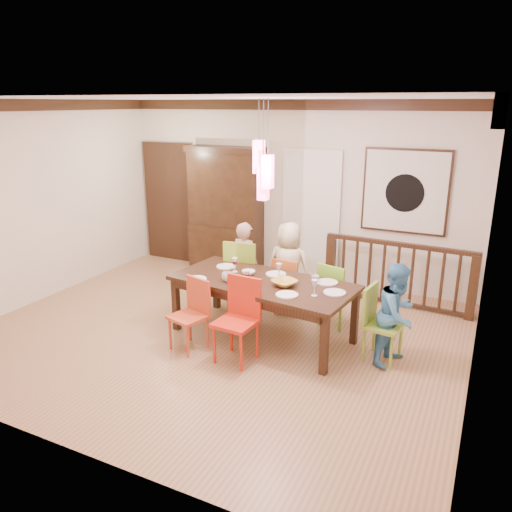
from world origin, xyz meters
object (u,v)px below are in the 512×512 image
at_px(dining_table, 263,287).
at_px(china_hutch, 226,210).
at_px(chair_far_left, 244,269).
at_px(chair_end_right, 384,320).
at_px(person_far_left, 245,265).
at_px(person_far_mid, 289,268).
at_px(person_end_right, 397,314).
at_px(balustrade, 397,273).

xyz_separation_m(dining_table, china_hutch, (-1.69, 2.10, 0.41)).
distance_m(chair_far_left, chair_end_right, 2.25).
xyz_separation_m(person_far_left, person_far_mid, (0.65, 0.06, 0.03)).
relative_size(person_far_mid, person_end_right, 1.10).
distance_m(chair_far_left, balustrade, 2.21).
bearing_deg(dining_table, chair_far_left, 137.30).
height_order(dining_table, person_end_right, person_end_right).
xyz_separation_m(chair_end_right, person_end_right, (0.14, 0.01, 0.09)).
xyz_separation_m(dining_table, balustrade, (1.32, 1.76, -0.17)).
distance_m(chair_end_right, person_end_right, 0.16).
xyz_separation_m(person_far_mid, person_end_right, (1.65, -0.82, -0.06)).
bearing_deg(chair_far_left, dining_table, 122.82).
relative_size(dining_table, balustrade, 1.09).
distance_m(china_hutch, person_end_right, 3.94).
xyz_separation_m(chair_far_left, china_hutch, (-1.05, 1.36, 0.50)).
bearing_deg(person_far_mid, china_hutch, -38.86).
height_order(china_hutch, person_far_left, china_hutch).
xyz_separation_m(dining_table, chair_far_left, (-0.64, 0.74, -0.08)).
bearing_deg(dining_table, china_hutch, 135.51).
relative_size(chair_far_left, person_end_right, 0.87).
height_order(chair_end_right, person_far_mid, person_far_mid).
bearing_deg(chair_end_right, person_far_mid, 68.94).
bearing_deg(dining_table, person_far_mid, 97.61).
height_order(balustrade, person_far_mid, person_far_mid).
bearing_deg(person_end_right, balustrade, 28.37).
bearing_deg(chair_far_left, person_end_right, 155.34).
height_order(chair_far_left, chair_end_right, chair_far_left).
bearing_deg(chair_end_right, dining_table, 99.55).
bearing_deg(china_hutch, dining_table, -51.20).
height_order(person_far_mid, person_end_right, person_far_mid).
xyz_separation_m(chair_far_left, person_far_left, (-0.03, 0.07, 0.04)).
relative_size(chair_end_right, person_end_right, 0.74).
xyz_separation_m(china_hutch, person_end_right, (3.33, -2.05, -0.49)).
relative_size(china_hutch, balustrade, 1.00).
bearing_deg(person_end_right, person_far_mid, 81.41).
bearing_deg(china_hutch, person_far_mid, -36.15).
height_order(balustrade, person_far_left, person_far_left).
bearing_deg(person_far_mid, person_far_left, 2.94).
distance_m(dining_table, china_hutch, 2.73).
distance_m(balustrade, person_end_right, 1.73).
distance_m(dining_table, person_end_right, 1.64).
bearing_deg(dining_table, person_far_left, 135.98).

